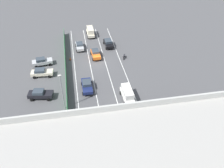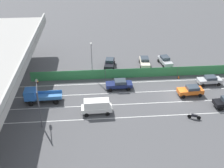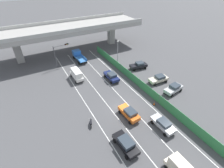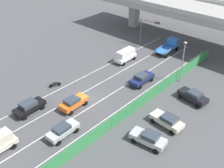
{
  "view_description": "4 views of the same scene",
  "coord_description": "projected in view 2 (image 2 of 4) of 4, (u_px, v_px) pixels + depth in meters",
  "views": [
    {
      "loc": [
        4.9,
        45.1,
        27.93
      ],
      "look_at": [
        -1.54,
        9.69,
        0.9
      ],
      "focal_mm": 37.8,
      "sensor_mm": 36.0,
      "label": 1
    },
    {
      "loc": [
        -37.17,
        13.88,
        24.6
      ],
      "look_at": [
        2.49,
        10.63,
        1.4
      ],
      "focal_mm": 43.24,
      "sensor_mm": 36.0,
      "label": 2
    },
    {
      "loc": [
        -12.19,
        -18.33,
        20.96
      ],
      "look_at": [
        0.84,
        4.84,
        2.24
      ],
      "focal_mm": 26.14,
      "sensor_mm": 36.0,
      "label": 3
    },
    {
      "loc": [
        24.48,
        -21.14,
        23.19
      ],
      "look_at": [
        1.65,
        3.9,
        1.68
      ],
      "focal_mm": 42.8,
      "sensor_mm": 36.0,
      "label": 4
    }
  ],
  "objects": [
    {
      "name": "street_lamp",
      "position": [
        92.0,
        57.0,
        48.73
      ],
      "size": [
        0.6,
        0.36,
        7.03
      ],
      "color": "gray",
      "rests_on": "ground"
    },
    {
      "name": "traffic_light",
      "position": [
        38.0,
        97.0,
        37.57
      ],
      "size": [
        4.07,
        0.92,
        5.72
      ],
      "color": "#47474C",
      "rests_on": "ground"
    },
    {
      "name": "car_sedan_silver",
      "position": [
        210.0,
        80.0,
        48.4
      ],
      "size": [
        2.03,
        4.28,
        1.56
      ],
      "color": "#B7BABC",
      "rests_on": "ground"
    },
    {
      "name": "lane_line_mid_left",
      "position": [
        151.0,
        103.0,
        43.56
      ],
      "size": [
        0.14,
        45.25,
        0.01
      ],
      "primitive_type": "cube",
      "color": "silver",
      "rests_on": "ground"
    },
    {
      "name": "green_fence",
      "position": [
        142.0,
        73.0,
        50.65
      ],
      "size": [
        0.1,
        41.35,
        1.88
      ],
      "color": "#338447",
      "rests_on": "ground"
    },
    {
      "name": "car_van_white",
      "position": [
        97.0,
        106.0,
        40.63
      ],
      "size": [
        2.03,
        4.65,
        2.28
      ],
      "color": "silver",
      "rests_on": "ground"
    },
    {
      "name": "lane_line_right_edge",
      "position": [
        143.0,
        82.0,
        49.51
      ],
      "size": [
        0.14,
        45.25,
        0.01
      ],
      "primitive_type": "cube",
      "color": "silver",
      "rests_on": "ground"
    },
    {
      "name": "flatbed_truck_blue",
      "position": [
        37.0,
        96.0,
        43.21
      ],
      "size": [
        2.48,
        5.89,
        2.36
      ],
      "color": "black",
      "rests_on": "ground"
    },
    {
      "name": "car_taxi_orange",
      "position": [
        191.0,
        90.0,
        45.17
      ],
      "size": [
        2.16,
        4.33,
        1.69
      ],
      "color": "orange",
      "rests_on": "ground"
    },
    {
      "name": "motorcycle",
      "position": [
        194.0,
        116.0,
        39.77
      ],
      "size": [
        0.89,
        1.85,
        0.93
      ],
      "color": "black",
      "rests_on": "ground"
    },
    {
      "name": "ground_plane",
      "position": [
        176.0,
        96.0,
        45.37
      ],
      "size": [
        300.0,
        300.0,
        0.0
      ],
      "primitive_type": "plane",
      "color": "#4C4C4F"
    },
    {
      "name": "parked_sedan_cream",
      "position": [
        145.0,
        61.0,
        54.97
      ],
      "size": [
        4.54,
        2.29,
        1.64
      ],
      "color": "beige",
      "rests_on": "ground"
    },
    {
      "name": "parked_sedan_dark",
      "position": [
        110.0,
        63.0,
        54.31
      ],
      "size": [
        4.65,
        2.54,
        1.71
      ],
      "color": "black",
      "rests_on": "ground"
    },
    {
      "name": "car_sedan_navy",
      "position": [
        119.0,
        84.0,
        47.03
      ],
      "size": [
        2.06,
        4.61,
        1.67
      ],
      "color": "navy",
      "rests_on": "ground"
    },
    {
      "name": "lane_line_mid_right",
      "position": [
        147.0,
        92.0,
        46.53
      ],
      "size": [
        0.14,
        45.25,
        0.01
      ],
      "primitive_type": "cube",
      "color": "silver",
      "rests_on": "ground"
    },
    {
      "name": "parked_wagon_silver",
      "position": [
        165.0,
        60.0,
        55.39
      ],
      "size": [
        4.52,
        2.44,
        1.71
      ],
      "color": "#B2B5B7",
      "rests_on": "ground"
    },
    {
      "name": "traffic_cone",
      "position": [
        179.0,
        77.0,
        50.54
      ],
      "size": [
        0.47,
        0.47,
        0.64
      ],
      "color": "orange",
      "rests_on": "ground"
    },
    {
      "name": "lane_line_left_edge",
      "position": [
        156.0,
        116.0,
        40.58
      ],
      "size": [
        0.14,
        45.25,
        0.01
      ],
      "primitive_type": "cube",
      "color": "silver",
      "rests_on": "ground"
    }
  ]
}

